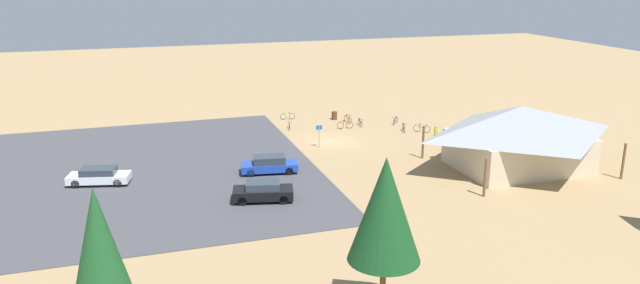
{
  "coord_description": "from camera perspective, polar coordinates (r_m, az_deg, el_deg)",
  "views": [
    {
      "loc": [
        18.11,
        52.73,
        15.99
      ],
      "look_at": [
        2.3,
        3.82,
        1.2
      ],
      "focal_mm": 34.0,
      "sensor_mm": 36.0,
      "label": 1
    }
  ],
  "objects": [
    {
      "name": "bicycle_silver_yard_front",
      "position": [
        62.09,
        7.88,
        1.35
      ],
      "size": [
        0.64,
        1.66,
        0.88
      ],
      "color": "black",
      "rests_on": "ground"
    },
    {
      "name": "ground",
      "position": [
        58.01,
        1.0,
        0.05
      ],
      "size": [
        160.0,
        160.0,
        0.0
      ],
      "primitive_type": "plane",
      "color": "#9E7F56",
      "rests_on": "ground"
    },
    {
      "name": "bicycle_blue_edge_north",
      "position": [
        64.91,
        7.1,
        1.99
      ],
      "size": [
        1.12,
        1.29,
        0.8
      ],
      "color": "black",
      "rests_on": "ground"
    },
    {
      "name": "trash_bin",
      "position": [
        66.36,
        1.36,
        2.5
      ],
      "size": [
        0.6,
        0.6,
        0.9
      ],
      "primitive_type": "cylinder",
      "color": "brown",
      "rests_on": "ground"
    },
    {
      "name": "bicycle_green_front_row",
      "position": [
        63.33,
        13.92,
        1.27
      ],
      "size": [
        0.83,
        1.53,
        0.76
      ],
      "color": "black",
      "rests_on": "ground"
    },
    {
      "name": "lot_sign",
      "position": [
        55.73,
        -0.09,
        0.89
      ],
      "size": [
        0.56,
        0.08,
        2.2
      ],
      "color": "#99999E",
      "rests_on": "ground"
    },
    {
      "name": "car_white_end_stall",
      "position": [
        49.31,
        -20.09,
        -3.02
      ],
      "size": [
        4.84,
        2.75,
        1.31
      ],
      "color": "white",
      "rests_on": "parking_lot_asphalt"
    },
    {
      "name": "parking_lot_asphalt",
      "position": [
        52.11,
        -24.01,
        -3.23
      ],
      "size": [
        41.61,
        31.7,
        0.05
      ],
      "primitive_type": "cube",
      "color": "#424247",
      "rests_on": "ground"
    },
    {
      "name": "car_blue_aisle_side",
      "position": [
        49.03,
        -4.8,
        -2.12
      ],
      "size": [
        4.73,
        2.45,
        1.41
      ],
      "color": "#1E42B2",
      "rests_on": "parking_lot_asphalt"
    },
    {
      "name": "car_black_far_end",
      "position": [
        43.29,
        -5.39,
        -4.62
      ],
      "size": [
        4.56,
        2.77,
        1.44
      ],
      "color": "black",
      "rests_on": "parking_lot_asphalt"
    },
    {
      "name": "bicycle_purple_near_porch",
      "position": [
        61.72,
        14.99,
        0.82
      ],
      "size": [
        1.36,
        1.11,
        0.79
      ],
      "color": "black",
      "rests_on": "ground"
    },
    {
      "name": "visitor_at_bikes",
      "position": [
        57.94,
        10.83,
        0.71
      ],
      "size": [
        0.4,
        0.39,
        1.8
      ],
      "color": "#2D3347",
      "rests_on": "ground"
    },
    {
      "name": "bicycle_teal_lone_west",
      "position": [
        62.1,
        9.57,
        1.27
      ],
      "size": [
        1.36,
        1.13,
        0.87
      ],
      "color": "black",
      "rests_on": "ground"
    },
    {
      "name": "bicycle_black_by_bin",
      "position": [
        63.87,
        3.79,
        1.84
      ],
      "size": [
        0.48,
        1.66,
        0.76
      ],
      "color": "black",
      "rests_on": "ground"
    },
    {
      "name": "bicycle_red_back_row",
      "position": [
        65.2,
        2.62,
        2.18
      ],
      "size": [
        0.48,
        1.66,
        0.88
      ],
      "color": "black",
      "rests_on": "ground"
    },
    {
      "name": "bicycle_white_yard_right",
      "position": [
        66.5,
        -3.06,
        2.43
      ],
      "size": [
        1.62,
        0.48,
        0.83
      ],
      "color": "black",
      "rests_on": "ground"
    },
    {
      "name": "pine_east",
      "position": [
        28.27,
        6.15,
        -6.35
      ],
      "size": [
        3.47,
        3.47,
        7.82
      ],
      "color": "brown",
      "rests_on": "ground"
    },
    {
      "name": "bicycle_yellow_yard_center",
      "position": [
        62.55,
        -2.9,
        1.55
      ],
      "size": [
        0.53,
        1.6,
        0.75
      ],
      "color": "black",
      "rests_on": "ground"
    },
    {
      "name": "bicycle_orange_trailside",
      "position": [
        62.61,
        2.38,
        1.61
      ],
      "size": [
        1.73,
        0.48,
        0.87
      ],
      "color": "black",
      "rests_on": "ground"
    },
    {
      "name": "bike_pavilion",
      "position": [
        52.13,
        18.28,
        0.79
      ],
      "size": [
        12.84,
        10.09,
        5.26
      ],
      "color": "beige",
      "rests_on": "ground"
    },
    {
      "name": "pine_center",
      "position": [
        29.07,
        -20.15,
        -8.66
      ],
      "size": [
        2.52,
        2.52,
        6.84
      ],
      "color": "brown",
      "rests_on": "ground"
    }
  ]
}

